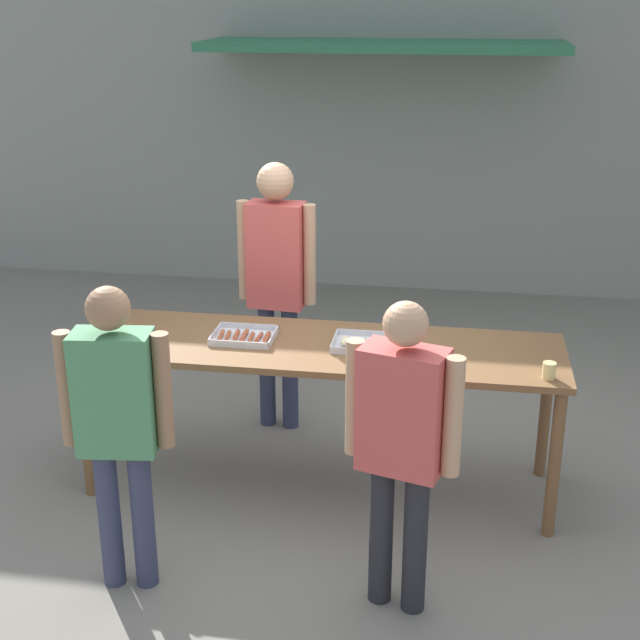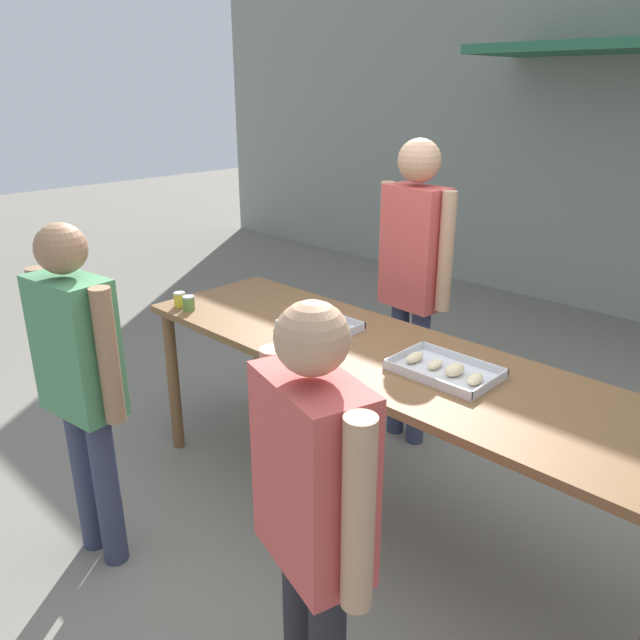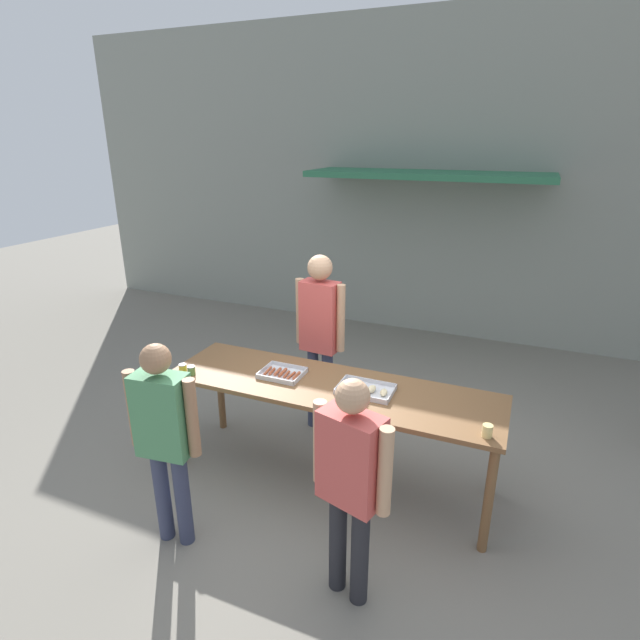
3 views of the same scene
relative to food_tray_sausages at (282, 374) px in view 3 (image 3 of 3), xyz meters
The scene contains 11 objects.
ground_plane 1.05m from the food_tray_sausages, ahead, with size 24.00×24.00×0.00m, color slate.
building_facade_back 4.21m from the food_tray_sausages, 83.46° to the left, with size 12.00×1.11×4.50m.
serving_table 0.47m from the food_tray_sausages, ahead, with size 2.82×0.80×0.93m.
food_tray_sausages is the anchor object (origin of this frame).
food_tray_buns 0.76m from the food_tray_sausages, ahead, with size 0.45×0.30×0.06m.
condiment_jar_mustard 0.88m from the food_tray_sausages, 160.20° to the right, with size 0.07×0.07×0.08m.
condiment_jar_ketchup 0.79m from the food_tray_sausages, 157.65° to the right, with size 0.07×0.07×0.08m.
beer_cup 1.76m from the food_tray_sausages, ahead, with size 0.07×0.07×0.09m.
person_server_behind_table 0.76m from the food_tray_sausages, 86.39° to the left, with size 0.53×0.24×1.84m.
person_customer_holding_hotdog 1.18m from the food_tray_sausages, 107.06° to the right, with size 0.54×0.25×1.60m.
person_customer_with_cup 1.48m from the food_tray_sausages, 46.74° to the right, with size 0.55×0.31×1.59m.
Camera 3 is at (1.37, -3.46, 2.87)m, focal length 28.00 mm.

